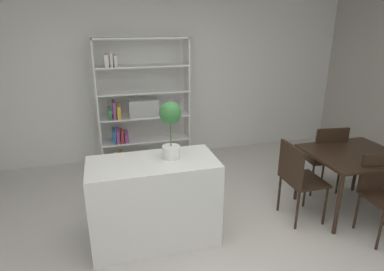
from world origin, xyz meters
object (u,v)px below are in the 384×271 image
(potted_plant_on_island, at_px, (170,124))
(dining_chair_island_side, at_px, (297,175))
(dining_table, at_px, (353,159))
(kitchen_island, at_px, (154,201))
(dining_chair_far, at_px, (325,154))
(dining_chair_near, at_px, (384,188))
(open_bookshelf, at_px, (139,107))

(potted_plant_on_island, distance_m, dining_chair_island_side, 1.56)
(dining_table, bearing_deg, kitchen_island, 178.37)
(dining_chair_far, bearing_deg, kitchen_island, 16.27)
(dining_chair_near, bearing_deg, kitchen_island, 173.61)
(kitchen_island, height_order, dining_chair_island_side, dining_chair_island_side)
(potted_plant_on_island, distance_m, dining_chair_far, 2.24)
(dining_chair_far, distance_m, dining_chair_near, 0.92)
(potted_plant_on_island, relative_size, dining_chair_near, 0.65)
(open_bookshelf, xyz_separation_m, dining_table, (2.21, -2.02, -0.27))
(dining_table, xyz_separation_m, dining_chair_far, (-0.01, 0.46, -0.11))
(kitchen_island, distance_m, open_bookshelf, 2.02)
(kitchen_island, height_order, dining_chair_near, kitchen_island)
(potted_plant_on_island, bearing_deg, dining_chair_island_side, -4.40)
(potted_plant_on_island, relative_size, dining_chair_far, 0.61)
(kitchen_island, xyz_separation_m, dining_chair_near, (2.32, -0.53, 0.09))
(dining_chair_island_side, relative_size, dining_chair_near, 1.05)
(dining_chair_island_side, bearing_deg, dining_chair_near, -121.87)
(dining_chair_island_side, distance_m, dining_chair_near, 0.86)
(kitchen_island, xyz_separation_m, dining_chair_island_side, (1.60, -0.06, 0.12))
(potted_plant_on_island, height_order, open_bookshelf, open_bookshelf)
(open_bookshelf, distance_m, dining_chair_island_side, 2.54)
(kitchen_island, height_order, potted_plant_on_island, potted_plant_on_island)
(potted_plant_on_island, height_order, dining_chair_far, potted_plant_on_island)
(open_bookshelf, xyz_separation_m, dining_chair_island_side, (1.50, -2.02, -0.38))
(kitchen_island, bearing_deg, open_bookshelf, 87.16)
(kitchen_island, distance_m, dining_table, 2.32)
(dining_chair_island_side, bearing_deg, dining_table, -89.46)
(kitchen_island, xyz_separation_m, dining_chair_far, (2.30, 0.39, 0.11))
(dining_chair_island_side, bearing_deg, dining_chair_far, -56.52)
(potted_plant_on_island, xyz_separation_m, dining_chair_island_side, (1.40, -0.11, -0.67))
(dining_table, bearing_deg, dining_chair_far, 91.42)
(kitchen_island, distance_m, potted_plant_on_island, 0.81)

